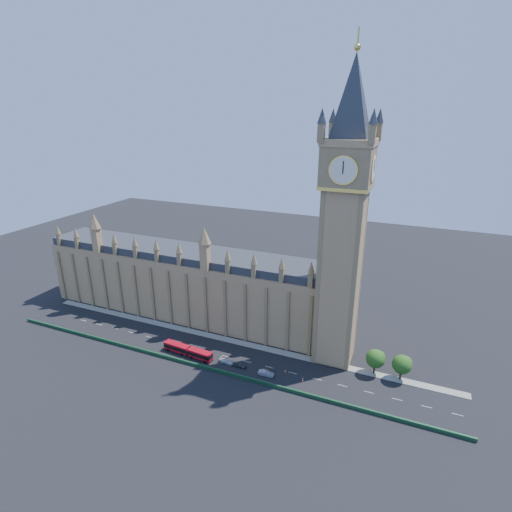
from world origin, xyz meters
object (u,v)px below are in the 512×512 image
at_px(car_silver, 266,373).
at_px(car_white, 227,361).
at_px(red_bus, 188,351).
at_px(car_grey, 240,365).

distance_m(car_silver, car_white, 14.54).
relative_size(car_silver, car_white, 1.00).
xyz_separation_m(red_bus, car_silver, (28.86, -0.04, -0.85)).
distance_m(car_grey, car_silver, 9.59).
distance_m(red_bus, car_silver, 28.88).
height_order(car_grey, car_white, car_grey).
distance_m(red_bus, car_grey, 19.36).
bearing_deg(car_grey, car_white, 88.04).
height_order(red_bus, car_grey, red_bus).
xyz_separation_m(red_bus, car_grey, (19.32, 0.84, -0.93)).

